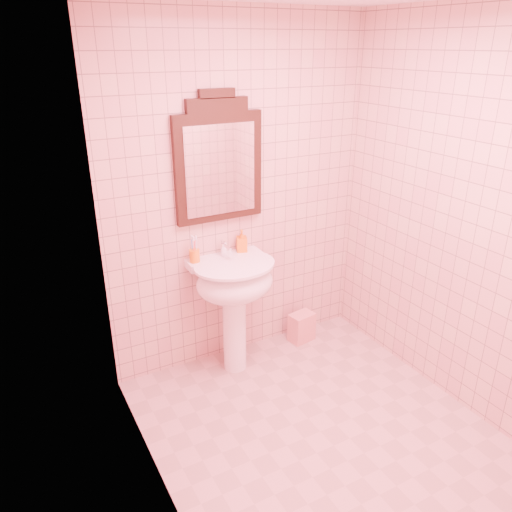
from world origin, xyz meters
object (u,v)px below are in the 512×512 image
mirror (219,162)px  towel (302,327)px  pedestal_sink (234,289)px  toothbrush_cup (195,256)px  soap_dispenser (242,241)px

mirror → towel: bearing=-10.7°
pedestal_sink → towel: bearing=7.0°
mirror → pedestal_sink: bearing=-90.0°
towel → toothbrush_cup: bearing=175.1°
mirror → soap_dispenser: 0.60m
towel → pedestal_sink: bearing=-173.0°
toothbrush_cup → mirror: bearing=12.0°
mirror → soap_dispenser: size_ratio=5.35×
soap_dispenser → towel: bearing=10.1°
pedestal_sink → toothbrush_cup: 0.37m
pedestal_sink → soap_dispenser: bearing=48.4°
pedestal_sink → soap_dispenser: 0.36m
mirror → toothbrush_cup: size_ratio=5.25×
mirror → towel: size_ratio=3.63×
mirror → toothbrush_cup: 0.66m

